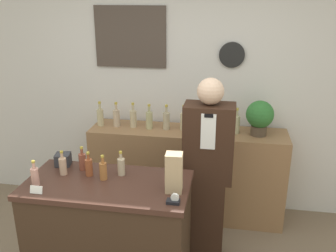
{
  "coord_description": "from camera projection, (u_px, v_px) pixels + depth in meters",
  "views": [
    {
      "loc": [
        0.59,
        -1.87,
        2.3
      ],
      "look_at": [
        0.08,
        1.1,
        1.23
      ],
      "focal_mm": 40.0,
      "sensor_mm": 36.0,
      "label": 1
    }
  ],
  "objects": [
    {
      "name": "back_shelf",
      "position": [
        187.0,
        173.0,
        4.0
      ],
      "size": [
        2.02,
        0.46,
        0.97
      ],
      "color": "#8E6642",
      "rests_on": "ground_plane"
    },
    {
      "name": "back_wall",
      "position": [
        174.0,
        86.0,
        4.0
      ],
      "size": [
        5.2,
        0.09,
        2.7
      ],
      "color": "silver",
      "rests_on": "ground_plane"
    },
    {
      "name": "paper_bag",
      "position": [
        174.0,
        173.0,
        2.6
      ],
      "size": [
        0.12,
        0.11,
        0.29
      ],
      "color": "tan",
      "rests_on": "display_counter"
    },
    {
      "name": "price_card_left",
      "position": [
        36.0,
        190.0,
        2.61
      ],
      "size": [
        0.09,
        0.02,
        0.06
      ],
      "color": "white",
      "rests_on": "display_counter"
    },
    {
      "name": "shelf_bottle_0",
      "position": [
        100.0,
        117.0,
        3.95
      ],
      "size": [
        0.07,
        0.07,
        0.26
      ],
      "color": "tan",
      "rests_on": "back_shelf"
    },
    {
      "name": "shopkeeper",
      "position": [
        207.0,
        173.0,
        3.23
      ],
      "size": [
        0.42,
        0.26,
        1.67
      ],
      "color": "#331E14",
      "rests_on": "ground_plane"
    },
    {
      "name": "shelf_bottle_6",
      "position": [
        201.0,
        122.0,
        3.8
      ],
      "size": [
        0.07,
        0.07,
        0.26
      ],
      "color": "tan",
      "rests_on": "back_shelf"
    },
    {
      "name": "potted_plant",
      "position": [
        260.0,
        116.0,
        3.65
      ],
      "size": [
        0.27,
        0.27,
        0.35
      ],
      "color": "#4C3D2D",
      "rests_on": "back_shelf"
    },
    {
      "name": "gift_box",
      "position": [
        63.0,
        159.0,
        3.03
      ],
      "size": [
        0.14,
        0.13,
        0.1
      ],
      "color": "#2D2D33",
      "rests_on": "display_counter"
    },
    {
      "name": "shelf_bottle_8",
      "position": [
        236.0,
        124.0,
        3.73
      ],
      "size": [
        0.07,
        0.07,
        0.26
      ],
      "color": "tan",
      "rests_on": "back_shelf"
    },
    {
      "name": "display_counter",
      "position": [
        110.0,
        238.0,
        2.93
      ],
      "size": [
        1.23,
        0.62,
        0.98
      ],
      "color": "#382619",
      "rests_on": "ground_plane"
    },
    {
      "name": "shelf_bottle_1",
      "position": [
        117.0,
        117.0,
        3.92
      ],
      "size": [
        0.07,
        0.07,
        0.26
      ],
      "color": "tan",
      "rests_on": "back_shelf"
    },
    {
      "name": "tape_dispenser",
      "position": [
        174.0,
        200.0,
        2.49
      ],
      "size": [
        0.09,
        0.06,
        0.07
      ],
      "color": "black",
      "rests_on": "display_counter"
    },
    {
      "name": "shelf_bottle_7",
      "position": [
        218.0,
        123.0,
        3.77
      ],
      "size": [
        0.07,
        0.07,
        0.26
      ],
      "color": "tan",
      "rests_on": "back_shelf"
    },
    {
      "name": "counter_bottle_2",
      "position": [
        82.0,
        161.0,
        2.95
      ],
      "size": [
        0.06,
        0.06,
        0.19
      ],
      "color": "brown",
      "rests_on": "display_counter"
    },
    {
      "name": "counter_bottle_0",
      "position": [
        35.0,
        176.0,
        2.71
      ],
      "size": [
        0.06,
        0.06,
        0.19
      ],
      "color": "tan",
      "rests_on": "display_counter"
    },
    {
      "name": "shelf_bottle_2",
      "position": [
        133.0,
        118.0,
        3.91
      ],
      "size": [
        0.07,
        0.07,
        0.26
      ],
      "color": "tan",
      "rests_on": "back_shelf"
    },
    {
      "name": "shelf_bottle_4",
      "position": [
        166.0,
        120.0,
        3.84
      ],
      "size": [
        0.07,
        0.07,
        0.26
      ],
      "color": "tan",
      "rests_on": "back_shelf"
    },
    {
      "name": "shelf_bottle_5",
      "position": [
        184.0,
        121.0,
        3.82
      ],
      "size": [
        0.07,
        0.07,
        0.26
      ],
      "color": "tan",
      "rests_on": "back_shelf"
    },
    {
      "name": "shelf_bottle_3",
      "position": [
        149.0,
        120.0,
        3.86
      ],
      "size": [
        0.07,
        0.07,
        0.26
      ],
      "color": "tan",
      "rests_on": "back_shelf"
    },
    {
      "name": "counter_bottle_5",
      "position": [
        121.0,
        166.0,
        2.86
      ],
      "size": [
        0.06,
        0.06,
        0.19
      ],
      "color": "tan",
      "rests_on": "display_counter"
    },
    {
      "name": "counter_bottle_1",
      "position": [
        63.0,
        166.0,
        2.87
      ],
      "size": [
        0.06,
        0.06,
        0.19
      ],
      "color": "tan",
      "rests_on": "display_counter"
    },
    {
      "name": "counter_bottle_4",
      "position": [
        103.0,
        170.0,
        2.79
      ],
      "size": [
        0.06,
        0.06,
        0.19
      ],
      "color": "#A26332",
      "rests_on": "display_counter"
    },
    {
      "name": "counter_bottle_3",
      "position": [
        89.0,
        167.0,
        2.85
      ],
      "size": [
        0.06,
        0.06,
        0.19
      ],
      "color": "brown",
      "rests_on": "display_counter"
    }
  ]
}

